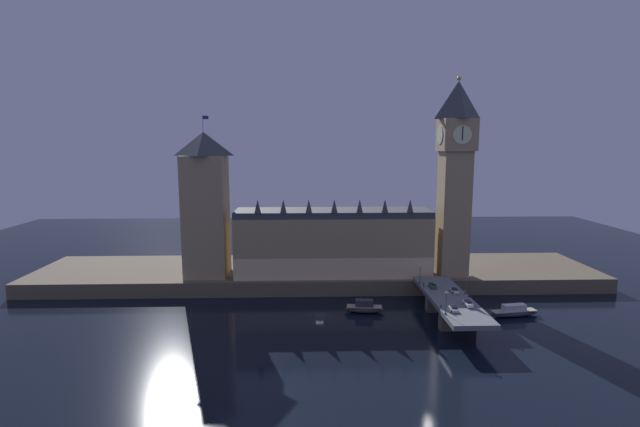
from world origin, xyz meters
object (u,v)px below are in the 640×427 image
object	(u,v)px
victoria_tower	(206,204)
street_lamp_far	(420,271)
pedestrian_mid_walk	(465,292)
car_southbound_trail	(454,291)
street_lamp_near	(446,300)
boat_downstream	(514,312)
car_northbound_lead	(433,285)
car_southbound_lead	(468,303)
pedestrian_near_rail	(441,304)
clock_tower	(455,173)
pedestrian_far_rail	(424,284)
car_northbound_trail	(454,309)
boat_upstream	(364,308)
street_lamp_mid	(470,283)

from	to	relation	value
victoria_tower	street_lamp_far	distance (m)	81.22
pedestrian_mid_walk	car_southbound_trail	bearing A→B (deg)	141.40
street_lamp_near	pedestrian_mid_walk	bearing A→B (deg)	56.06
victoria_tower	street_lamp_near	distance (m)	92.75
car_southbound_trail	boat_downstream	size ratio (longest dim) A/B	0.27
victoria_tower	car_northbound_lead	world-z (taller)	victoria_tower
victoria_tower	car_southbound_lead	size ratio (longest dim) A/B	12.55
victoria_tower	car_southbound_lead	world-z (taller)	victoria_tower
victoria_tower	pedestrian_near_rail	world-z (taller)	victoria_tower
clock_tower	boat_downstream	distance (m)	53.11
pedestrian_far_rail	clock_tower	bearing A→B (deg)	52.69
car_southbound_lead	car_southbound_trail	world-z (taller)	car_southbound_lead
car_northbound_trail	boat_upstream	bearing A→B (deg)	140.69
car_northbound_lead	pedestrian_near_rail	xyz separation A→B (m)	(-2.76, -18.79, 0.16)
car_southbound_lead	pedestrian_far_rail	distance (m)	20.68
pedestrian_far_rail	street_lamp_mid	bearing A→B (deg)	-43.94
car_northbound_lead	street_lamp_far	size ratio (longest dim) A/B	0.65
boat_upstream	pedestrian_far_rail	bearing A→B (deg)	11.08
clock_tower	car_northbound_lead	world-z (taller)	clock_tower
car_southbound_lead	boat_downstream	bearing A→B (deg)	28.20
car_northbound_lead	boat_upstream	xyz separation A→B (m)	(-23.15, -2.83, -6.46)
clock_tower	street_lamp_mid	bearing A→B (deg)	-97.70
pedestrian_mid_walk	street_lamp_near	world-z (taller)	street_lamp_near
car_northbound_lead	pedestrian_near_rail	distance (m)	18.99
victoria_tower	boat_upstream	distance (m)	69.47
car_southbound_lead	street_lamp_mid	world-z (taller)	street_lamp_mid
street_lamp_near	street_lamp_mid	distance (m)	18.88
pedestrian_far_rail	street_lamp_far	distance (m)	4.94
street_lamp_mid	street_lamp_near	bearing A→B (deg)	-128.77
clock_tower	pedestrian_far_rail	xyz separation A→B (m)	(-15.70, -20.60, -35.88)
car_southbound_trail	boat_upstream	world-z (taller)	car_southbound_trail
pedestrian_near_rail	street_lamp_mid	size ratio (longest dim) A/B	0.24
victoria_tower	street_lamp_near	world-z (taller)	victoria_tower
pedestrian_near_rail	boat_downstream	size ratio (longest dim) A/B	0.10
pedestrian_mid_walk	street_lamp_near	bearing A→B (deg)	-123.94
victoria_tower	pedestrian_mid_walk	size ratio (longest dim) A/B	36.45
pedestrian_near_rail	car_southbound_lead	bearing A→B (deg)	6.96
victoria_tower	car_northbound_trail	xyz separation A→B (m)	(79.21, -46.08, -24.44)
street_lamp_mid	boat_downstream	world-z (taller)	street_lamp_mid
pedestrian_mid_walk	pedestrian_far_rail	size ratio (longest dim) A/B	0.90
pedestrian_near_rail	car_northbound_trail	bearing A→B (deg)	-47.32
victoria_tower	pedestrian_near_rail	distance (m)	91.03
street_lamp_mid	car_northbound_lead	bearing A→B (deg)	131.38
street_lamp_near	boat_upstream	xyz separation A→B (m)	(-19.99, 21.73, -10.03)
car_southbound_lead	pedestrian_near_rail	bearing A→B (deg)	-173.04
car_southbound_trail	street_lamp_mid	distance (m)	6.68
street_lamp_mid	boat_upstream	bearing A→B (deg)	167.57
pedestrian_far_rail	street_lamp_near	xyz separation A→B (m)	(-0.40, -25.73, 3.36)
victoria_tower	pedestrian_far_rail	size ratio (longest dim) A/B	32.89
car_northbound_trail	street_lamp_mid	world-z (taller)	street_lamp_mid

